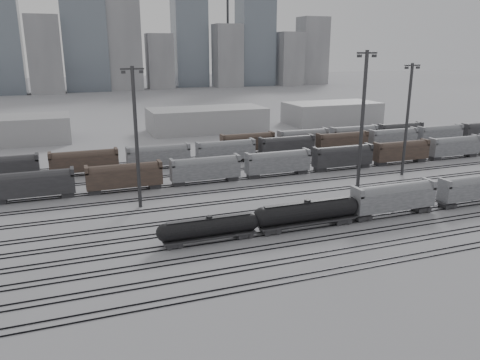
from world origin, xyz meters
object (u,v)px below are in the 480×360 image
object	(u,v)px
hopper_car_a	(394,197)
light_mast_c	(362,118)
tank_car_b	(307,212)
tank_car_a	(209,228)
hopper_car_b	(474,187)

from	to	relation	value
hopper_car_a	light_mast_c	world-z (taller)	light_mast_c
tank_car_b	hopper_car_a	bearing A→B (deg)	0.00
tank_car_b	light_mast_c	distance (m)	28.05
tank_car_b	tank_car_a	bearing A→B (deg)	180.00
tank_car_a	hopper_car_b	xyz separation A→B (m)	(50.88, 0.00, 0.95)
light_mast_c	tank_car_a	bearing A→B (deg)	-156.96
tank_car_a	hopper_car_a	size ratio (longest dim) A/B	1.03
tank_car_b	hopper_car_a	distance (m)	16.68
tank_car_a	tank_car_b	world-z (taller)	tank_car_b
hopper_car_a	light_mast_c	xyz separation A→B (m)	(3.43, 15.47, 11.24)
tank_car_b	hopper_car_b	bearing A→B (deg)	0.00
tank_car_b	hopper_car_b	world-z (taller)	hopper_car_b
tank_car_a	hopper_car_b	size ratio (longest dim) A/B	1.09
hopper_car_b	light_mast_c	world-z (taller)	light_mast_c
tank_car_b	hopper_car_b	distance (m)	34.58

